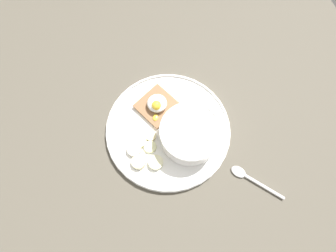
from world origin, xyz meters
TOP-DOWN VIEW (x-y plane):
  - ground_plane at (0.00, 0.00)cm, footprint 120.00×120.00cm
  - plate at (0.00, 0.00)cm, footprint 30.64×30.64cm
  - oatmeal_bowl at (4.07, -3.81)cm, footprint 14.12×14.12cm
  - toast_slice at (-0.79, 6.39)cm, footprint 11.89×11.89cm
  - poached_egg at (-0.87, 6.20)cm, footprint 4.89×6.54cm
  - banana_slice_front at (-5.46, -3.23)cm, footprint 4.10×4.09cm
  - banana_slice_left at (-7.29, -1.27)cm, footprint 3.92×3.92cm
  - banana_slice_back at (-9.06, -6.00)cm, footprint 4.18×4.25cm
  - banana_slice_right at (-9.21, -2.73)cm, footprint 3.55×3.51cm
  - banana_slice_inner at (-4.58, -0.60)cm, footprint 3.38×3.34cm
  - banana_slice_outer at (-5.32, -7.26)cm, footprint 4.45×4.43cm
  - spoon at (14.62, -17.36)cm, footprint 9.82×11.14cm

SIDE VIEW (x-z plane):
  - ground_plane at x=0.00cm, z-range 0.00..2.00cm
  - spoon at x=14.62cm, z-range 2.00..2.80cm
  - plate at x=0.00cm, z-range 2.00..3.60cm
  - banana_slice_front at x=-5.46cm, z-range 2.97..3.90cm
  - banana_slice_inner at x=-4.58cm, z-range 2.96..4.10cm
  - toast_slice at x=-0.79cm, z-range 3.07..4.13cm
  - banana_slice_left at x=-7.29cm, z-range 2.97..4.24cm
  - banana_slice_outer at x=-5.32cm, z-range 2.97..4.32cm
  - banana_slice_right at x=-9.21cm, z-range 2.97..4.37cm
  - banana_slice_back at x=-9.06cm, z-range 2.91..4.45cm
  - poached_egg at x=-0.87cm, z-range 3.79..6.93cm
  - oatmeal_bowl at x=4.07cm, z-range 2.99..8.91cm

